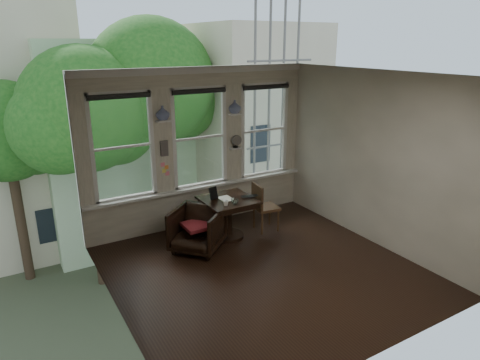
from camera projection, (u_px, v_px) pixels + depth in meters
ground at (263, 270)px, 6.72m from camera, size 4.50×4.50×0.00m
ceiling at (267, 74)px, 5.79m from camera, size 4.50×4.50×0.00m
wall_back at (199, 148)px, 8.10m from camera, size 4.50×0.00×4.50m
wall_front at (386, 237)px, 4.41m from camera, size 4.50×0.00×4.50m
wall_left at (110, 209)px, 5.17m from camera, size 0.00×4.50×4.50m
wall_right at (374, 159)px, 7.34m from camera, size 0.00×4.50×4.50m
window_left at (122, 147)px, 7.34m from camera, size 1.10×0.12×1.90m
window_center at (199, 138)px, 8.04m from camera, size 1.10×0.12×1.90m
window_right at (263, 130)px, 8.74m from camera, size 1.10×0.12×1.90m
shelf_left at (163, 121)px, 7.48m from camera, size 0.26×0.16×0.03m
shelf_right at (235, 114)px, 8.18m from camera, size 0.26×0.16×0.03m
intercom at (164, 148)px, 7.66m from camera, size 0.14×0.06×0.28m
sticky_notes at (165, 167)px, 7.77m from camera, size 0.16×0.01×0.24m
desk_fan at (235, 143)px, 8.34m from camera, size 0.20×0.20×0.24m
vase_left at (163, 113)px, 7.44m from camera, size 0.24×0.24×0.25m
vase_right at (235, 107)px, 8.14m from camera, size 0.24×0.24×0.25m
table at (228, 218)px, 7.74m from camera, size 0.90×0.90×0.75m
armchair_left at (197, 230)px, 7.28m from camera, size 1.15×1.14×0.75m
cushion_red at (197, 226)px, 7.25m from camera, size 0.45×0.45×0.06m
side_chair_right at (266, 207)px, 8.04m from camera, size 0.46×0.46×0.92m
laptop at (250, 197)px, 7.66m from camera, size 0.36×0.28×0.03m
mug at (226, 203)px, 7.30m from camera, size 0.11×0.11×0.09m
drinking_glass at (235, 201)px, 7.36m from camera, size 0.14×0.14×0.10m
tablet at (213, 193)px, 7.59m from camera, size 0.17×0.11×0.22m
papers at (226, 199)px, 7.63m from camera, size 0.22×0.30×0.00m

